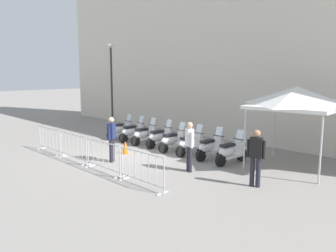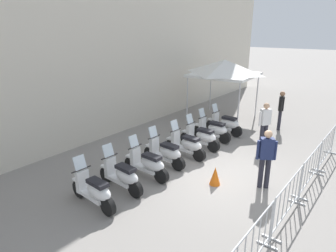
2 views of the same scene
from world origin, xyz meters
name	(u,v)px [view 1 (image 1 of 2)]	position (x,y,z in m)	size (l,w,h in m)	color
ground_plane	(131,157)	(0.00, 0.00, 0.00)	(120.00, 120.00, 0.00)	gray
building_facade	(233,24)	(0.60, 6.90, 5.98)	(28.00, 2.40, 11.95)	beige
motorcycle_0	(120,130)	(-3.30, 2.31, 0.45)	(0.63, 1.72, 1.24)	black
motorcycle_1	(133,132)	(-2.30, 2.27, 0.45)	(0.63, 1.72, 1.24)	black
motorcycle_2	(144,135)	(-1.31, 2.12, 0.45)	(0.57, 1.73, 1.24)	black
motorcycle_3	(160,138)	(-0.32, 2.13, 0.45)	(0.61, 1.72, 1.24)	black
motorcycle_4	(173,141)	(0.66, 1.89, 0.45)	(0.62, 1.72, 1.24)	black
motorcycle_5	(190,144)	(1.65, 1.83, 0.45)	(0.59, 1.72, 1.24)	black
motorcycle_6	(210,148)	(2.65, 1.81, 0.45)	(0.59, 1.72, 1.24)	black
motorcycle_7	(230,152)	(3.63, 1.70, 0.45)	(0.63, 1.72, 1.24)	black
barrier_segment_0	(50,140)	(-3.27, -1.72, 0.52)	(1.98, 0.60, 1.07)	#B2B5B7
barrier_segment_1	(73,148)	(-1.20, -1.90, 0.52)	(1.98, 0.60, 1.07)	#B2B5B7
barrier_segment_2	(103,157)	(0.86, -2.08, 0.52)	(1.98, 0.60, 1.07)	#B2B5B7
barrier_segment_3	(142,169)	(2.92, -2.25, 0.52)	(1.98, 0.60, 1.07)	#B2B5B7
street_lamp	(111,78)	(-5.68, 3.79, 3.13)	(0.36, 0.36, 5.11)	#2D332D
officer_near_row_end	(112,137)	(0.02, -0.99, 0.98)	(0.36, 0.50, 1.73)	#23232D
officer_mid_plaza	(189,144)	(3.06, -0.08, 0.98)	(0.47, 0.39, 1.73)	#23232D
officer_by_barriers	(256,155)	(5.51, -0.07, 0.98)	(0.54, 0.30, 1.73)	#23232D
canopy_tent	(297,98)	(5.61, 2.71, 2.52)	(2.83, 2.83, 2.91)	silver
traffic_cone	(125,147)	(-0.58, 0.23, 0.28)	(0.32, 0.32, 0.55)	orange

